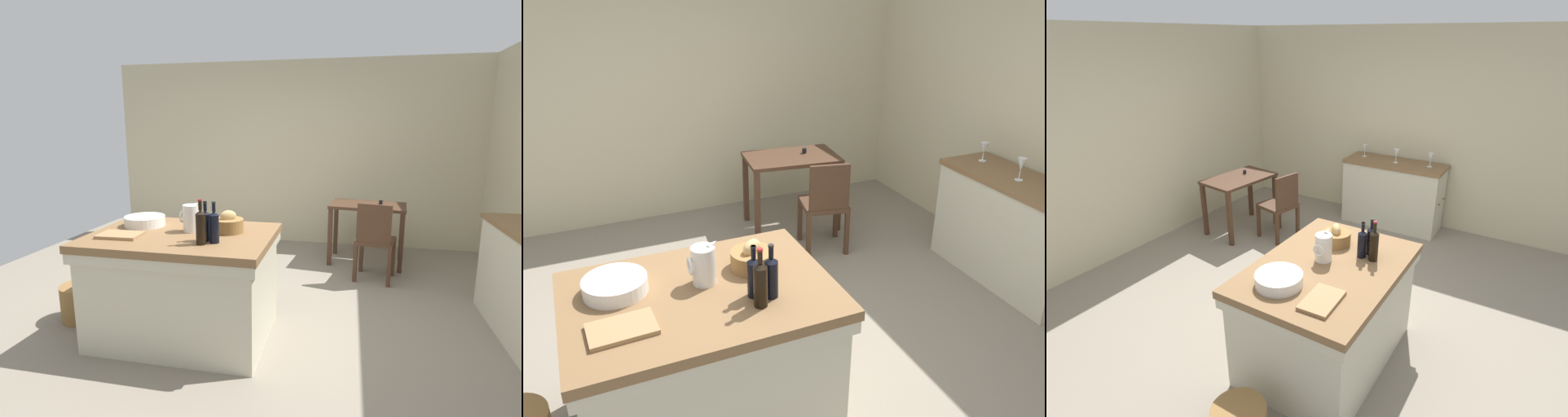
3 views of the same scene
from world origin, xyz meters
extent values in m
plane|color=gray|center=(0.00, 0.00, 0.00)|extent=(6.76, 6.76, 0.00)
cube|color=beige|center=(0.00, 2.60, 1.30)|extent=(5.32, 0.12, 2.60)
cube|color=brown|center=(-0.49, -0.41, 0.84)|extent=(1.43, 1.01, 0.06)
cube|color=beige|center=(-0.49, -0.41, 0.77)|extent=(1.41, 0.99, 0.08)
cube|color=beige|center=(-0.49, -0.41, 0.40)|extent=(1.35, 0.93, 0.81)
cube|color=brown|center=(2.26, 0.10, 0.88)|extent=(0.52, 1.33, 0.04)
cube|color=beige|center=(2.26, 0.10, 0.43)|extent=(0.49, 1.30, 0.86)
cube|color=#472D1E|center=(1.02, 1.77, 0.73)|extent=(0.96, 0.66, 0.04)
cube|color=#472D1E|center=(0.58, 1.57, 0.36)|extent=(0.06, 0.06, 0.71)
cube|color=#472D1E|center=(1.40, 1.47, 0.36)|extent=(0.06, 0.06, 0.71)
cube|color=#472D1E|center=(0.64, 2.06, 0.36)|extent=(0.06, 0.06, 0.71)
cube|color=#472D1E|center=(1.46, 1.96, 0.36)|extent=(0.06, 0.06, 0.71)
cylinder|color=black|center=(1.17, 1.80, 0.78)|extent=(0.04, 0.04, 0.05)
cube|color=#472D1E|center=(1.10, 1.21, 0.45)|extent=(0.48, 0.48, 0.04)
cube|color=#472D1E|center=(1.06, 1.03, 0.68)|extent=(0.36, 0.11, 0.42)
cube|color=#472D1E|center=(1.31, 1.35, 0.21)|extent=(0.05, 0.05, 0.42)
cube|color=#472D1E|center=(0.96, 1.42, 0.21)|extent=(0.05, 0.05, 0.42)
cube|color=#472D1E|center=(1.23, 0.99, 0.21)|extent=(0.05, 0.05, 0.42)
cube|color=#472D1E|center=(0.88, 1.07, 0.21)|extent=(0.05, 0.05, 0.42)
cylinder|color=silver|center=(-0.44, -0.34, 0.97)|extent=(0.13, 0.13, 0.22)
cone|color=silver|center=(-0.39, -0.34, 1.09)|extent=(0.07, 0.04, 0.06)
torus|color=silver|center=(-0.52, -0.34, 0.99)|extent=(0.02, 0.10, 0.10)
cylinder|color=silver|center=(-0.90, -0.24, 0.91)|extent=(0.34, 0.34, 0.08)
cylinder|color=olive|center=(-0.15, -0.29, 0.92)|extent=(0.24, 0.24, 0.11)
ellipsoid|color=tan|center=(-0.15, -0.29, 0.99)|extent=(0.15, 0.14, 0.10)
cube|color=#99754C|center=(-0.92, -0.60, 0.88)|extent=(0.33, 0.23, 0.02)
cylinder|color=black|center=(-0.16, -0.61, 0.97)|extent=(0.07, 0.07, 0.21)
cone|color=black|center=(-0.16, -0.61, 1.08)|extent=(0.07, 0.07, 0.02)
cylinder|color=black|center=(-0.16, -0.61, 1.13)|extent=(0.03, 0.03, 0.07)
cylinder|color=black|center=(-0.16, -0.61, 1.16)|extent=(0.03, 0.03, 0.01)
cylinder|color=black|center=(-0.24, -0.57, 0.97)|extent=(0.07, 0.07, 0.20)
cone|color=black|center=(-0.24, -0.57, 1.08)|extent=(0.07, 0.07, 0.02)
cylinder|color=black|center=(-0.24, -0.57, 1.13)|extent=(0.03, 0.03, 0.07)
cylinder|color=black|center=(-0.24, -0.57, 1.15)|extent=(0.03, 0.03, 0.01)
cylinder|color=black|center=(-0.24, -0.66, 0.98)|extent=(0.07, 0.07, 0.22)
cone|color=black|center=(-0.24, -0.66, 1.10)|extent=(0.07, 0.07, 0.03)
cylinder|color=black|center=(-0.24, -0.66, 1.15)|extent=(0.03, 0.03, 0.08)
cylinder|color=maroon|center=(-0.24, -0.66, 1.19)|extent=(0.03, 0.03, 0.01)
cylinder|color=white|center=(2.24, 0.09, 0.91)|extent=(0.06, 0.06, 0.00)
cylinder|color=white|center=(2.24, 0.09, 0.94)|extent=(0.01, 0.01, 0.07)
cone|color=white|center=(2.24, 0.09, 1.03)|extent=(0.07, 0.07, 0.11)
cylinder|color=white|center=(2.30, 0.56, 0.91)|extent=(0.06, 0.06, 0.00)
cylinder|color=white|center=(2.30, 0.56, 0.94)|extent=(0.01, 0.01, 0.07)
cone|color=white|center=(2.30, 0.56, 1.02)|extent=(0.07, 0.07, 0.10)
camera|label=1|loc=(0.76, -3.30, 1.70)|focal=27.89mm
camera|label=2|loc=(-1.04, -2.80, 2.43)|focal=36.86mm
camera|label=3|loc=(-2.87, -1.69, 2.47)|focal=28.40mm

